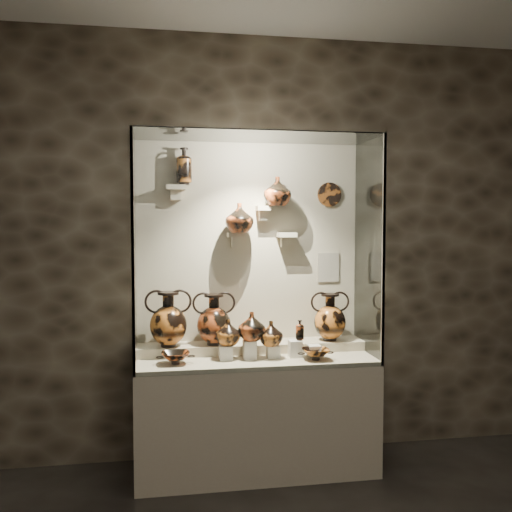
{
  "coord_description": "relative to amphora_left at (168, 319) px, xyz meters",
  "views": [
    {
      "loc": [
        -0.68,
        -1.8,
        1.79
      ],
      "look_at": [
        0.02,
        2.27,
        1.55
      ],
      "focal_mm": 40.0,
      "sensor_mm": 36.0,
      "label": 1
    }
  ],
  "objects": [
    {
      "name": "pedestal_a",
      "position": [
        0.39,
        -0.18,
        -0.22
      ],
      "size": [
        0.09,
        0.09,
        0.1
      ],
      "primitive_type": "cube",
      "color": "silver",
      "rests_on": "front_tier"
    },
    {
      "name": "ovoid_vase_a",
      "position": [
        0.53,
        0.06,
        0.73
      ],
      "size": [
        0.24,
        0.24,
        0.22
      ],
      "primitive_type": "imported",
      "rotation": [
        0.0,
        0.0,
        -0.14
      ],
      "color": "#AE481E",
      "rests_on": "bracket_ca"
    },
    {
      "name": "amphora_left",
      "position": [
        0.0,
        0.0,
        0.0
      ],
      "size": [
        0.39,
        0.39,
        0.4
      ],
      "primitive_type": null,
      "rotation": [
        0.0,
        0.0,
        -0.25
      ],
      "color": "#BD6824",
      "rests_on": "rear_tier"
    },
    {
      "name": "plinth",
      "position": [
        0.61,
        -0.13,
        -0.7
      ],
      "size": [
        1.7,
        0.6,
        0.8
      ],
      "primitive_type": "cube",
      "color": "beige",
      "rests_on": "floor"
    },
    {
      "name": "glass_right",
      "position": [
        1.46,
        -0.13,
        0.5
      ],
      "size": [
        0.01,
        0.6,
        1.6
      ],
      "primitive_type": "cube",
      "color": "white",
      "rests_on": "plinth"
    },
    {
      "name": "jug_b",
      "position": [
        0.58,
        -0.17,
        -0.04
      ],
      "size": [
        0.23,
        0.23,
        0.2
      ],
      "primitive_type": "imported",
      "rotation": [
        0.0,
        0.0,
        0.19
      ],
      "color": "#AE481E",
      "rests_on": "pedestal_b"
    },
    {
      "name": "bracket_ul",
      "position": [
        0.06,
        0.11,
        0.95
      ],
      "size": [
        0.14,
        0.12,
        0.04
      ],
      "primitive_type": "cube",
      "color": "beige",
      "rests_on": "back_panel"
    },
    {
      "name": "glass_left",
      "position": [
        -0.23,
        -0.13,
        0.5
      ],
      "size": [
        0.01,
        0.6,
        1.6
      ],
      "primitive_type": "cube",
      "color": "white",
      "rests_on": "plinth"
    },
    {
      "name": "pedestal_d",
      "position": [
        0.89,
        -0.18,
        -0.21
      ],
      "size": [
        0.09,
        0.09,
        0.12
      ],
      "primitive_type": "cube",
      "color": "silver",
      "rests_on": "front_tier"
    },
    {
      "name": "jug_c",
      "position": [
        0.71,
        -0.19,
        -0.09
      ],
      "size": [
        0.21,
        0.21,
        0.18
      ],
      "primitive_type": "imported",
      "rotation": [
        0.0,
        0.0,
        0.31
      ],
      "color": "#BD6824",
      "rests_on": "pedestal_c"
    },
    {
      "name": "ovoid_vase_b",
      "position": [
        0.81,
        0.06,
        0.93
      ],
      "size": [
        0.22,
        0.22,
        0.22
      ],
      "primitive_type": "imported",
      "rotation": [
        0.0,
        0.0,
        -0.09
      ],
      "color": "#AE481E",
      "rests_on": "bracket_cb"
    },
    {
      "name": "frame_post_left",
      "position": [
        -0.23,
        -0.42,
        0.5
      ],
      "size": [
        0.02,
        0.02,
        1.6
      ],
      "primitive_type": "cube",
      "color": "gray",
      "rests_on": "plinth"
    },
    {
      "name": "jug_a",
      "position": [
        0.41,
        -0.17,
        -0.08
      ],
      "size": [
        0.19,
        0.19,
        0.18
      ],
      "primitive_type": "imported",
      "rotation": [
        0.0,
        0.0,
        0.08
      ],
      "color": "#BD6824",
      "rests_on": "pedestal_a"
    },
    {
      "name": "kylix_right",
      "position": [
        1.01,
        -0.29,
        -0.22
      ],
      "size": [
        0.29,
        0.26,
        0.1
      ],
      "primitive_type": null,
      "rotation": [
        0.0,
        0.0,
        0.23
      ],
      "color": "#BD6824",
      "rests_on": "front_tier"
    },
    {
      "name": "bracket_cb",
      "position": [
        0.71,
        0.11,
        0.8
      ],
      "size": [
        0.1,
        0.12,
        0.04
      ],
      "primitive_type": "cube",
      "color": "beige",
      "rests_on": "back_panel"
    },
    {
      "name": "info_placard",
      "position": [
        1.24,
        0.16,
        0.34
      ],
      "size": [
        0.17,
        0.01,
        0.23
      ],
      "primitive_type": "cube",
      "color": "beige",
      "rests_on": "back_panel"
    },
    {
      "name": "bracket_cc",
      "position": [
        0.89,
        0.11,
        0.6
      ],
      "size": [
        0.14,
        0.12,
        0.04
      ],
      "primitive_type": "cube",
      "color": "beige",
      "rests_on": "back_panel"
    },
    {
      "name": "wall_plate",
      "position": [
        1.24,
        0.16,
        0.91
      ],
      "size": [
        0.19,
        0.02,
        0.19
      ],
      "primitive_type": "cylinder",
      "rotation": [
        1.57,
        0.0,
        0.0
      ],
      "color": "brown",
      "rests_on": "back_panel"
    },
    {
      "name": "kylix_left",
      "position": [
        0.04,
        -0.24,
        -0.22
      ],
      "size": [
        0.26,
        0.23,
        0.1
      ],
      "primitive_type": null,
      "rotation": [
        0.0,
        0.0,
        0.06
      ],
      "color": "#AE481E",
      "rests_on": "front_tier"
    },
    {
      "name": "pedestal_c",
      "position": [
        0.73,
        -0.18,
        -0.22
      ],
      "size": [
        0.09,
        0.09,
        0.09
      ],
      "primitive_type": "cube",
      "color": "silver",
      "rests_on": "front_tier"
    },
    {
      "name": "rear_tier",
      "position": [
        0.61,
        0.04,
        -0.25
      ],
      "size": [
        1.7,
        0.25,
        0.1
      ],
      "primitive_type": "cube",
      "color": "#BDAF92",
      "rests_on": "plinth"
    },
    {
      "name": "lekythos_small",
      "position": [
        0.93,
        -0.18,
        -0.07
      ],
      "size": [
        0.09,
        0.09,
        0.16
      ],
      "primitive_type": null,
      "rotation": [
        0.0,
        0.0,
        -0.35
      ],
      "color": "#AE481E",
      "rests_on": "pedestal_d"
    },
    {
      "name": "amphora_right",
      "position": [
        1.21,
        0.02,
        -0.02
      ],
      "size": [
        0.36,
        0.36,
        0.36
      ],
      "primitive_type": null,
      "rotation": [
        0.0,
        0.0,
        0.33
      ],
      "color": "#BD6824",
      "rests_on": "rear_tier"
    },
    {
      "name": "lekythos_tall",
      "position": [
        0.12,
        0.1,
        1.12
      ],
      "size": [
        0.14,
        0.14,
        0.3
      ],
      "primitive_type": null,
      "rotation": [
        0.0,
        0.0,
        -0.18
      ],
      "color": "#BD6824",
      "rests_on": "bracket_ul"
    },
    {
      "name": "pedestal_e",
      "position": [
        1.03,
        -0.18,
        -0.23
      ],
      "size": [
        0.09,
        0.09,
        0.08
      ],
      "primitive_type": "cube",
      "color": "silver",
      "rests_on": "front_tier"
    },
    {
      "name": "front_tier",
      "position": [
        0.61,
        -0.13,
        -0.28
      ],
      "size": [
        1.68,
        0.58,
        0.03
      ],
      "primitive_type": "cube",
      "color": "#BDAF92",
      "rests_on": "plinth"
    },
    {
      "name": "back_panel",
      "position": [
        0.61,
        0.18,
        0.5
      ],
      "size": [
        1.7,
        0.03,
        1.6
      ],
      "primitive_type": "cube",
      "color": "beige",
      "rests_on": "plinth"
    },
    {
      "name": "frame_post_right",
      "position": [
        1.45,
        -0.42,
        0.5
      ],
      "size": [
        0.02,
        0.02,
        1.6
      ],
      "primitive_type": "cube",
      "color": "gray",
      "rests_on": "plinth"
    },
    {
      "name": "glass_front",
      "position": [
        0.61,
        -0.43,
        0.5
      ],
      "size": [
        1.7,
        0.01,
        1.6
      ],
      "primitive_type": "cube",
      "color": "white",
      "rests_on": "plinth"
    },
    {
      "name": "bracket_ca",
      "position": [
        0.51,
        0.11,
        0.6
      ],
      "size": [
        0.14,
        0.12,
        0.04
      ],
      "primitive_type": "cube",
      "color": "beige",
      "rests_on": "back_panel"
    },
    {
      "name": "pedestal_b",
      "position": [
        0.56,
        -0.18,
        -0.2
      ],
      "size": [
        0.09,
        0.09,
        0.13
      ],
      "primitive_type": "cube",
      "color": "silver",
      "rests_on": "front_tier"
    },
    {
      "name": "glass_top",
      "position": [
        0.61,
        -0.13,
        1.3
      ],
      "size": [
        1.7,
        0.6,
        0.01
      ],
      "primitive_type": "cube",
      "color": "white",
      "rests_on": "back_panel"
    },
    {
      "name": "wall_back",
      "position": [
        0.61,
        0.19,
        0.5
      ],
      "size": [
        5.0,
        0.02,
        3.2
      ],
      "primitive_type": "cube",
      "color": "#2E261C",
      "rests_on": "ground"
    },
    {
      "name": "amphora_mid",
      "position": [
        0.33,
        0.01,
        -0.01
      ],
      "size": [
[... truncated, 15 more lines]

